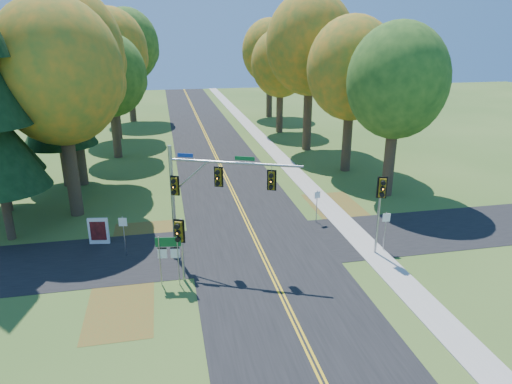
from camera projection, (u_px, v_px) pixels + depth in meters
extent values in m
plane|color=#35561E|center=(266.00, 262.00, 24.98)|extent=(160.00, 160.00, 0.00)
cube|color=black|center=(266.00, 261.00, 24.98)|extent=(8.00, 160.00, 0.02)
cube|color=black|center=(258.00, 246.00, 26.82)|extent=(60.00, 6.00, 0.02)
cube|color=gold|center=(264.00, 261.00, 24.95)|extent=(0.10, 160.00, 0.01)
cube|color=gold|center=(268.00, 261.00, 24.99)|extent=(0.10, 160.00, 0.01)
cube|color=#9E998E|center=(371.00, 251.00, 26.15)|extent=(1.60, 160.00, 0.06)
cube|color=brown|center=(146.00, 241.00, 27.43)|extent=(4.00, 6.00, 0.00)
cube|color=brown|center=(342.00, 212.00, 31.81)|extent=(3.50, 8.00, 0.00)
cube|color=brown|center=(120.00, 308.00, 20.78)|extent=(3.00, 5.00, 0.00)
cylinder|color=#38281C|center=(71.00, 167.00, 30.30)|extent=(0.86, 0.86, 6.75)
ellipsoid|color=orange|center=(58.00, 72.00, 28.24)|extent=(8.00, 8.00, 9.20)
sphere|color=orange|center=(89.00, 82.00, 29.92)|extent=(4.80, 4.80, 4.80)
sphere|color=orange|center=(28.00, 59.00, 26.97)|extent=(4.40, 4.40, 4.40)
cylinder|color=#38281C|center=(390.00, 157.00, 34.19)|extent=(0.83, 0.83, 6.08)
ellipsoid|color=#507E27|center=(397.00, 81.00, 32.34)|extent=(7.20, 7.20, 8.28)
sphere|color=#507E27|center=(407.00, 89.00, 33.85)|extent=(4.32, 4.32, 4.32)
sphere|color=#507E27|center=(387.00, 72.00, 31.19)|extent=(3.96, 3.96, 3.96)
cylinder|color=#38281C|center=(78.00, 140.00, 36.44)|extent=(0.89, 0.89, 7.42)
ellipsoid|color=orange|center=(66.00, 52.00, 34.20)|extent=(8.60, 8.60, 9.89)
sphere|color=orange|center=(93.00, 63.00, 36.01)|extent=(5.16, 5.16, 5.16)
sphere|color=orange|center=(40.00, 40.00, 32.83)|extent=(4.73, 4.73, 4.73)
cylinder|color=#38281C|center=(347.00, 136.00, 40.32)|extent=(0.84, 0.84, 6.30)
ellipsoid|color=orange|center=(352.00, 68.00, 38.38)|extent=(7.60, 7.60, 8.74)
sphere|color=orange|center=(362.00, 76.00, 39.97)|extent=(4.56, 4.56, 4.56)
sphere|color=orange|center=(341.00, 60.00, 37.17)|extent=(4.18, 4.18, 4.18)
cylinder|color=#38281C|center=(116.00, 129.00, 44.73)|extent=(0.81, 0.81, 5.62)
ellipsoid|color=#507E27|center=(110.00, 75.00, 43.00)|extent=(6.80, 6.80, 7.82)
sphere|color=#507E27|center=(126.00, 81.00, 44.43)|extent=(4.08, 4.08, 4.08)
sphere|color=#507E27|center=(95.00, 68.00, 41.92)|extent=(3.74, 3.74, 3.74)
cylinder|color=#38281C|center=(308.00, 114.00, 47.36)|extent=(0.90, 0.90, 7.65)
ellipsoid|color=orange|center=(310.00, 44.00, 45.06)|extent=(8.80, 8.80, 10.12)
sphere|color=orange|center=(322.00, 52.00, 46.90)|extent=(5.28, 5.28, 5.28)
sphere|color=orange|center=(298.00, 35.00, 43.66)|extent=(4.84, 4.84, 4.84)
cylinder|color=#38281C|center=(116.00, 109.00, 52.43)|extent=(0.87, 0.87, 6.98)
ellipsoid|color=orange|center=(110.00, 51.00, 50.30)|extent=(8.20, 8.20, 9.43)
sphere|color=orange|center=(127.00, 58.00, 52.03)|extent=(4.92, 4.92, 4.92)
sphere|color=orange|center=(95.00, 43.00, 49.00)|extent=(4.51, 4.51, 4.51)
cylinder|color=#38281C|center=(280.00, 109.00, 56.04)|extent=(0.82, 0.82, 5.85)
ellipsoid|color=orange|center=(280.00, 63.00, 54.25)|extent=(7.00, 7.00, 8.05)
sphere|color=orange|center=(289.00, 68.00, 55.72)|extent=(4.20, 4.20, 4.20)
sphere|color=orange|center=(272.00, 58.00, 53.13)|extent=(3.85, 3.85, 3.85)
cylinder|color=#38281C|center=(131.00, 95.00, 62.68)|extent=(0.88, 0.88, 7.20)
ellipsoid|color=#507E27|center=(127.00, 45.00, 60.50)|extent=(8.40, 8.40, 9.66)
sphere|color=#507E27|center=(141.00, 51.00, 62.26)|extent=(5.04, 5.04, 5.04)
sphere|color=#507E27|center=(114.00, 39.00, 59.16)|extent=(4.62, 4.62, 4.62)
cylinder|color=#38281C|center=(269.00, 94.00, 66.03)|extent=(0.85, 0.85, 6.53)
ellipsoid|color=orange|center=(270.00, 51.00, 64.03)|extent=(7.80, 7.80, 8.97)
sphere|color=orange|center=(278.00, 56.00, 65.67)|extent=(4.68, 4.68, 4.68)
sphere|color=orange|center=(261.00, 46.00, 62.79)|extent=(4.29, 4.29, 4.29)
cylinder|color=#38281C|center=(7.00, 214.00, 27.21)|extent=(0.50, 0.50, 3.24)
cylinder|color=#38281C|center=(6.00, 191.00, 31.60)|extent=(0.50, 0.50, 2.88)
cylinder|color=#38281C|center=(65.00, 165.00, 36.70)|extent=(0.50, 0.50, 3.42)
cone|color=black|center=(57.00, 110.00, 35.22)|extent=(5.60, 5.60, 5.45)
cone|color=black|center=(49.00, 58.00, 33.92)|extent=(4.57, 4.57, 5.45)
cone|color=black|center=(41.00, 1.00, 32.62)|extent=(3.55, 3.55, 5.45)
cylinder|color=gray|center=(173.00, 204.00, 24.33)|extent=(0.20, 0.20, 6.42)
cylinder|color=gray|center=(177.00, 256.00, 25.36)|extent=(0.40, 0.40, 0.28)
cylinder|color=gray|center=(235.00, 163.00, 22.86)|extent=(6.38, 2.82, 0.13)
cylinder|color=gray|center=(190.00, 177.00, 23.62)|extent=(1.94, 0.89, 1.90)
cylinder|color=gray|center=(218.00, 165.00, 23.08)|extent=(0.04, 0.04, 0.33)
cube|color=#72590C|center=(219.00, 177.00, 23.29)|extent=(0.39, 0.38, 0.92)
cube|color=black|center=(219.00, 177.00, 23.29)|extent=(0.45, 0.21, 1.08)
sphere|color=orange|center=(218.00, 178.00, 23.09)|extent=(0.17, 0.17, 0.17)
cylinder|color=black|center=(217.00, 173.00, 23.00)|extent=(0.26, 0.22, 0.22)
cylinder|color=black|center=(218.00, 178.00, 23.09)|extent=(0.26, 0.22, 0.22)
cylinder|color=black|center=(218.00, 184.00, 23.19)|extent=(0.26, 0.22, 0.22)
cylinder|color=gray|center=(272.00, 168.00, 22.56)|extent=(0.04, 0.04, 0.33)
cube|color=#72590C|center=(272.00, 180.00, 22.77)|extent=(0.39, 0.38, 0.92)
cube|color=black|center=(272.00, 180.00, 22.77)|extent=(0.45, 0.21, 1.08)
sphere|color=orange|center=(271.00, 181.00, 22.58)|extent=(0.17, 0.17, 0.17)
cylinder|color=black|center=(271.00, 176.00, 22.48)|extent=(0.26, 0.22, 0.22)
cylinder|color=black|center=(271.00, 181.00, 22.58)|extent=(0.26, 0.22, 0.22)
cylinder|color=black|center=(271.00, 187.00, 22.68)|extent=(0.26, 0.22, 0.22)
cube|color=#72590C|center=(175.00, 186.00, 23.80)|extent=(0.39, 0.38, 0.92)
cube|color=black|center=(175.00, 186.00, 23.80)|extent=(0.45, 0.21, 1.08)
sphere|color=orange|center=(174.00, 187.00, 23.60)|extent=(0.17, 0.17, 0.17)
cylinder|color=black|center=(173.00, 182.00, 23.50)|extent=(0.26, 0.22, 0.22)
cylinder|color=black|center=(174.00, 187.00, 23.60)|extent=(0.26, 0.22, 0.22)
cylinder|color=black|center=(174.00, 192.00, 23.70)|extent=(0.26, 0.22, 0.22)
cube|color=navy|center=(185.00, 155.00, 23.27)|extent=(0.77, 0.36, 0.20)
cube|color=#0C5926|center=(245.00, 158.00, 22.68)|extent=(0.94, 0.43, 0.20)
cylinder|color=gray|center=(378.00, 216.00, 25.18)|extent=(0.12, 0.12, 4.55)
cube|color=#72590C|center=(382.00, 187.00, 24.38)|extent=(0.43, 0.40, 1.03)
cube|color=black|center=(382.00, 187.00, 24.38)|extent=(0.52, 0.19, 1.22)
sphere|color=orange|center=(383.00, 189.00, 24.16)|extent=(0.19, 0.19, 0.19)
cylinder|color=black|center=(383.00, 183.00, 24.05)|extent=(0.29, 0.23, 0.25)
cylinder|color=black|center=(383.00, 189.00, 24.16)|extent=(0.29, 0.23, 0.25)
cylinder|color=black|center=(382.00, 195.00, 24.27)|extent=(0.29, 0.23, 0.25)
cylinder|color=#9A9EA3|center=(182.00, 250.00, 22.61)|extent=(0.13, 0.13, 3.34)
cube|color=#72590C|center=(179.00, 231.00, 22.01)|extent=(0.45, 0.43, 1.04)
cube|color=black|center=(179.00, 231.00, 22.01)|extent=(0.51, 0.25, 1.23)
sphere|color=orange|center=(178.00, 233.00, 21.79)|extent=(0.19, 0.19, 0.19)
cylinder|color=black|center=(177.00, 227.00, 21.68)|extent=(0.30, 0.25, 0.25)
cylinder|color=black|center=(178.00, 233.00, 21.79)|extent=(0.30, 0.25, 0.25)
cylinder|color=black|center=(178.00, 239.00, 21.90)|extent=(0.30, 0.25, 0.25)
cylinder|color=gray|center=(160.00, 261.00, 22.23)|extent=(0.05, 0.05, 2.65)
cylinder|color=gray|center=(178.00, 261.00, 22.29)|extent=(0.05, 0.05, 2.65)
cube|color=#0B4F21|center=(168.00, 242.00, 21.95)|extent=(1.23, 0.21, 0.49)
cube|color=silver|center=(168.00, 242.00, 21.95)|extent=(1.05, 0.16, 0.07)
cube|color=silver|center=(162.00, 254.00, 22.13)|extent=(0.44, 0.10, 0.49)
cube|color=black|center=(162.00, 248.00, 22.04)|extent=(0.44, 0.07, 0.09)
cube|color=silver|center=(175.00, 253.00, 22.17)|extent=(0.44, 0.10, 0.49)
cube|color=black|center=(175.00, 248.00, 22.07)|extent=(0.44, 0.07, 0.09)
cube|color=white|center=(99.00, 231.00, 26.84)|extent=(1.18, 0.35, 1.62)
cube|color=maroon|center=(98.00, 231.00, 26.74)|extent=(0.89, 0.17, 1.17)
cube|color=white|center=(92.00, 242.00, 27.05)|extent=(0.08, 0.08, 0.27)
cube|color=white|center=(108.00, 241.00, 27.08)|extent=(0.08, 0.08, 0.27)
cylinder|color=gray|center=(317.00, 206.00, 29.80)|extent=(0.05, 0.05, 2.21)
cube|color=white|center=(317.00, 195.00, 29.51)|extent=(0.41, 0.16, 0.45)
cylinder|color=gray|center=(385.00, 231.00, 25.91)|extent=(0.05, 0.05, 2.36)
cube|color=white|center=(386.00, 218.00, 25.60)|extent=(0.45, 0.04, 0.48)
cylinder|color=gray|center=(124.00, 236.00, 25.32)|extent=(0.05, 0.05, 2.36)
cube|color=silver|center=(123.00, 222.00, 25.02)|extent=(0.45, 0.10, 0.48)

